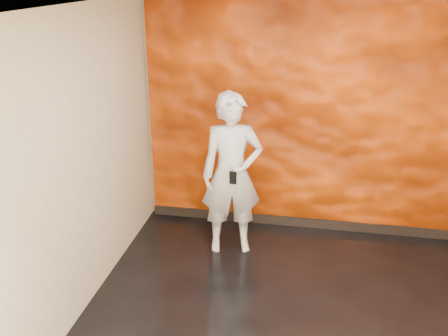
% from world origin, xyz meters
% --- Properties ---
extents(room, '(4.02, 4.02, 2.81)m').
position_xyz_m(room, '(0.00, 0.00, 1.40)').
color(room, black).
rests_on(room, ground).
extents(feature_wall, '(3.90, 0.06, 2.75)m').
position_xyz_m(feature_wall, '(0.00, 1.96, 1.38)').
color(feature_wall, '#FC5406').
rests_on(feature_wall, ground).
extents(baseboard, '(3.90, 0.04, 0.12)m').
position_xyz_m(baseboard, '(0.00, 1.92, 0.06)').
color(baseboard, black).
rests_on(baseboard, ground).
extents(man, '(0.77, 0.60, 1.86)m').
position_xyz_m(man, '(-0.80, 1.25, 0.93)').
color(man, '#90959F').
rests_on(man, ground).
extents(phone, '(0.08, 0.02, 0.14)m').
position_xyz_m(phone, '(-0.74, 0.96, 1.02)').
color(phone, black).
rests_on(phone, man).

